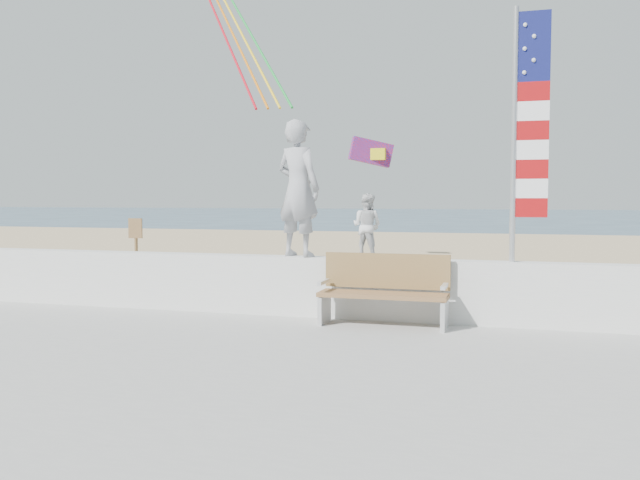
# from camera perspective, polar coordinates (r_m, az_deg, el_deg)

# --- Properties ---
(ground) EXTENTS (220.00, 220.00, 0.00)m
(ground) POSITION_cam_1_polar(r_m,az_deg,el_deg) (8.57, -4.77, -9.76)
(ground) COLOR #304C61
(ground) RESTS_ON ground
(sand) EXTENTS (90.00, 40.00, 0.08)m
(sand) POSITION_cam_1_polar(r_m,az_deg,el_deg) (17.15, 6.20, -2.91)
(sand) COLOR tan
(sand) RESTS_ON ground
(boardwalk) EXTENTS (50.00, 12.40, 0.10)m
(boardwalk) POSITION_cam_1_polar(r_m,az_deg,el_deg) (5.17, -21.85, -17.58)
(boardwalk) COLOR #A7A7A2
(boardwalk) RESTS_ON sand
(seawall) EXTENTS (30.00, 0.35, 0.90)m
(seawall) POSITION_cam_1_polar(r_m,az_deg,el_deg) (10.31, -0.75, -3.91)
(seawall) COLOR silver
(seawall) RESTS_ON boardwalk
(adult) EXTENTS (0.88, 0.74, 2.07)m
(adult) POSITION_cam_1_polar(r_m,az_deg,el_deg) (10.29, -1.85, 4.35)
(adult) COLOR #9D9DA2
(adult) RESTS_ON seawall
(child) EXTENTS (0.54, 0.47, 0.96)m
(child) POSITION_cam_1_polar(r_m,az_deg,el_deg) (10.01, 3.97, 1.19)
(child) COLOR silver
(child) RESTS_ON seawall
(bench) EXTENTS (1.80, 0.57, 1.00)m
(bench) POSITION_cam_1_polar(r_m,az_deg,el_deg) (9.57, 5.43, -4.15)
(bench) COLOR olive
(bench) RESTS_ON boardwalk
(flag) EXTENTS (0.50, 0.08, 3.50)m
(flag) POSITION_cam_1_polar(r_m,az_deg,el_deg) (9.82, 16.79, 9.38)
(flag) COLOR silver
(flag) RESTS_ON seawall
(parafoil_kite) EXTENTS (0.95, 0.59, 0.64)m
(parafoil_kite) POSITION_cam_1_polar(r_m,az_deg,el_deg) (14.16, 4.41, 7.36)
(parafoil_kite) COLOR red
(parafoil_kite) RESTS_ON ground
(big_kite) EXTENTS (3.59, 3.41, 4.59)m
(big_kite) POSITION_cam_1_polar(r_m,az_deg,el_deg) (17.09, -7.21, 17.87)
(big_kite) COLOR red
(big_kite) RESTS_ON ground
(sign) EXTENTS (0.32, 0.07, 1.46)m
(sign) POSITION_cam_1_polar(r_m,az_deg,el_deg) (14.84, -15.24, -0.52)
(sign) COLOR olive
(sign) RESTS_ON sand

